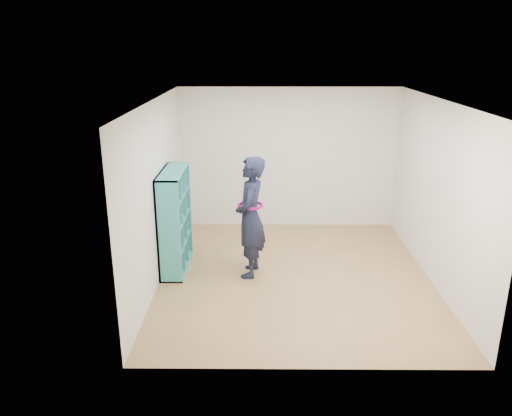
{
  "coord_description": "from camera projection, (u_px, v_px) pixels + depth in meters",
  "views": [
    {
      "loc": [
        -0.53,
        -6.8,
        3.34
      ],
      "look_at": [
        -0.58,
        0.3,
        0.98
      ],
      "focal_mm": 35.0,
      "sensor_mm": 36.0,
      "label": 1
    }
  ],
  "objects": [
    {
      "name": "wall_right",
      "position": [
        438.0,
        194.0,
        7.08
      ],
      "size": [
        0.02,
        4.5,
        2.6
      ],
      "primitive_type": "cube",
      "color": "silver",
      "rests_on": "floor"
    },
    {
      "name": "smartphone",
      "position": [
        241.0,
        207.0,
        7.37
      ],
      "size": [
        0.02,
        0.1,
        0.13
      ],
      "rotation": [
        0.42,
        0.0,
        0.16
      ],
      "color": "silver",
      "rests_on": "person"
    },
    {
      "name": "wall_left",
      "position": [
        157.0,
        193.0,
        7.11
      ],
      "size": [
        0.02,
        4.5,
        2.6
      ],
      "primitive_type": "cube",
      "color": "silver",
      "rests_on": "floor"
    },
    {
      "name": "floor",
      "position": [
        295.0,
        276.0,
        7.5
      ],
      "size": [
        4.5,
        4.5,
        0.0
      ],
      "primitive_type": "plane",
      "color": "olive",
      "rests_on": "ground"
    },
    {
      "name": "ceiling",
      "position": [
        299.0,
        101.0,
        6.68
      ],
      "size": [
        4.5,
        4.5,
        0.0
      ],
      "primitive_type": "plane",
      "color": "white",
      "rests_on": "wall_back"
    },
    {
      "name": "wall_front",
      "position": [
        313.0,
        259.0,
        4.96
      ],
      "size": [
        4.0,
        0.02,
        2.6
      ],
      "primitive_type": "cube",
      "color": "silver",
      "rests_on": "floor"
    },
    {
      "name": "person",
      "position": [
        250.0,
        217.0,
        7.3
      ],
      "size": [
        0.51,
        0.71,
        1.82
      ],
      "rotation": [
        0.0,
        0.0,
        -1.69
      ],
      "color": "black",
      "rests_on": "floor"
    },
    {
      "name": "wall_back",
      "position": [
        288.0,
        159.0,
        9.23
      ],
      "size": [
        4.0,
        0.02,
        2.6
      ],
      "primitive_type": "cube",
      "color": "silver",
      "rests_on": "floor"
    },
    {
      "name": "bookshelf",
      "position": [
        173.0,
        221.0,
        7.59
      ],
      "size": [
        0.34,
        1.16,
        1.55
      ],
      "color": "teal",
      "rests_on": "floor"
    }
  ]
}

